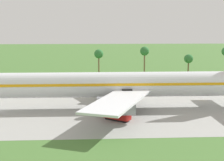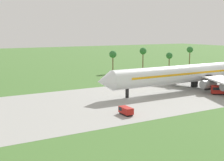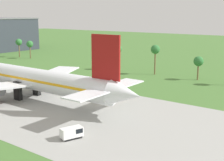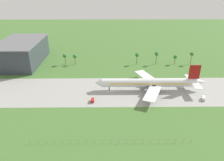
{
  "view_description": "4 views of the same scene",
  "coord_description": "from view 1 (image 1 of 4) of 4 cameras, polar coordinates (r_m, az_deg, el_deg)",
  "views": [
    {
      "loc": [
        22.97,
        -80.92,
        20.09
      ],
      "look_at": [
        27.48,
        1.35,
        6.86
      ],
      "focal_mm": 55.0,
      "sensor_mm": 36.0,
      "label": 1
    },
    {
      "loc": [
        -52.48,
        -77.7,
        20.56
      ],
      "look_at": [
        -6.32,
        1.35,
        5.86
      ],
      "focal_mm": 50.0,
      "sensor_mm": 36.0,
      "label": 2
    },
    {
      "loc": [
        102.57,
        -54.48,
        23.79
      ],
      "look_at": [
        61.28,
        1.35,
        8.91
      ],
      "focal_mm": 50.0,
      "sensor_mm": 36.0,
      "label": 3
    },
    {
      "loc": [
        -0.37,
        -139.7,
        74.27
      ],
      "look_at": [
        1.16,
        5.0,
        6.0
      ],
      "focal_mm": 35.0,
      "sensor_mm": 36.0,
      "label": 4
    }
  ],
  "objects": [
    {
      "name": "jet_airliner",
      "position": [
        83.73,
        1.15,
        -0.7
      ],
      "size": [
        80.09,
        52.65,
        19.27
      ],
      "color": "white",
      "rests_on": "ground_plane"
    },
    {
      "name": "baggage_tug",
      "position": [
        73.65,
        0.76,
        -5.42
      ],
      "size": [
        5.95,
        5.2,
        3.0
      ],
      "color": "black",
      "rests_on": "ground_plane"
    },
    {
      "name": "palm_tree_row",
      "position": [
        135.78,
        -3.61,
        4.19
      ],
      "size": [
        122.48,
        3.6,
        11.87
      ],
      "color": "brown",
      "rests_on": "ground_plane"
    }
  ]
}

